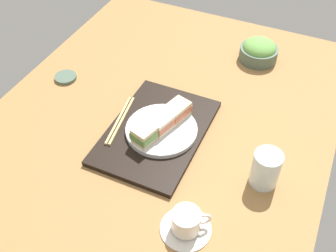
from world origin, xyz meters
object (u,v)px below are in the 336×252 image
(drinking_glass, at_px, (266,169))
(sandwich_near, at_px, (177,110))
(sandwich_middle, at_px, (162,122))
(small_sauce_dish, at_px, (66,77))
(sandwich_plate, at_px, (162,129))
(chopsticks_pair, at_px, (120,120))
(sandwich_far, at_px, (146,133))
(coffee_cup, at_px, (186,223))
(salad_bowl, at_px, (259,51))

(drinking_glass, bearing_deg, sandwich_near, -109.85)
(sandwich_middle, height_order, small_sauce_dish, sandwich_middle)
(sandwich_plate, relative_size, chopsticks_pair, 1.01)
(small_sauce_dish, bearing_deg, sandwich_far, 67.34)
(sandwich_far, bearing_deg, coffee_cup, 45.56)
(sandwich_far, xyz_separation_m, drinking_glass, (-0.01, 0.33, -0.00))
(sandwich_near, height_order, drinking_glass, drinking_glass)
(coffee_cup, height_order, drinking_glass, drinking_glass)
(sandwich_plate, relative_size, sandwich_near, 2.32)
(chopsticks_pair, bearing_deg, coffee_cup, 51.98)
(coffee_cup, relative_size, small_sauce_dish, 1.69)
(sandwich_far, bearing_deg, sandwich_plate, 161.16)
(sandwich_middle, distance_m, chopsticks_pair, 0.13)
(drinking_glass, relative_size, small_sauce_dish, 1.42)
(drinking_glass, bearing_deg, sandwich_plate, -98.30)
(sandwich_plate, xyz_separation_m, coffee_cup, (0.26, 0.18, 0.00))
(sandwich_far, relative_size, drinking_glass, 0.86)
(salad_bowl, distance_m, small_sauce_dish, 0.67)
(salad_bowl, relative_size, coffee_cup, 1.08)
(sandwich_middle, relative_size, salad_bowl, 0.67)
(chopsticks_pair, bearing_deg, sandwich_far, 67.62)
(sandwich_near, distance_m, sandwich_far, 0.13)
(salad_bowl, xyz_separation_m, drinking_glass, (0.52, 0.16, 0.02))
(sandwich_far, height_order, small_sauce_dish, sandwich_far)
(salad_bowl, bearing_deg, drinking_glass, 16.92)
(sandwich_far, bearing_deg, sandwich_middle, 161.16)
(sandwich_plate, height_order, sandwich_far, sandwich_far)
(salad_bowl, bearing_deg, sandwich_far, -17.95)
(sandwich_plate, height_order, small_sauce_dish, sandwich_plate)
(sandwich_middle, distance_m, coffee_cup, 0.32)
(sandwich_near, height_order, sandwich_middle, same)
(sandwich_plate, height_order, chopsticks_pair, sandwich_plate)
(sandwich_plate, bearing_deg, sandwich_near, 161.16)
(sandwich_plate, relative_size, drinking_glass, 2.00)
(sandwich_near, bearing_deg, coffee_cup, 27.05)
(sandwich_middle, distance_m, small_sauce_dish, 0.42)
(sandwich_far, bearing_deg, drinking_glass, 92.45)
(sandwich_middle, xyz_separation_m, sandwich_far, (0.06, -0.02, 0.00))
(sandwich_far, distance_m, chopsticks_pair, 0.12)
(sandwich_plate, distance_m, sandwich_near, 0.07)
(sandwich_plate, distance_m, drinking_glass, 0.31)
(small_sauce_dish, bearing_deg, drinking_glass, 78.44)
(sandwich_plate, bearing_deg, chopsticks_pair, -83.56)
(sandwich_plate, height_order, sandwich_near, sandwich_near)
(salad_bowl, xyz_separation_m, coffee_cup, (0.73, 0.03, -0.01))
(coffee_cup, height_order, small_sauce_dish, coffee_cup)
(sandwich_plate, bearing_deg, drinking_glass, 81.70)
(sandwich_near, bearing_deg, sandwich_far, -18.84)
(sandwich_near, relative_size, small_sauce_dish, 1.22)
(sandwich_near, distance_m, small_sauce_dish, 0.43)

